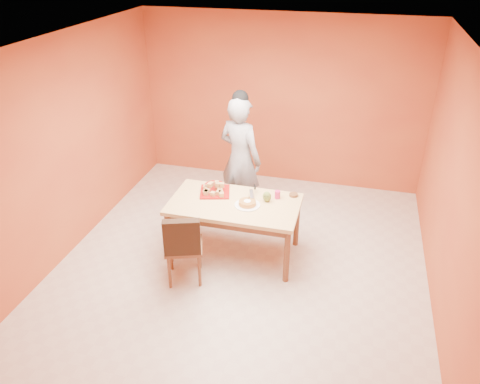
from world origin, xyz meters
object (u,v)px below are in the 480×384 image
(red_dinner_plate, at_px, (215,186))
(magenta_glass, at_px, (277,195))
(egg_ornament, at_px, (267,197))
(sponge_cake, at_px, (247,203))
(checker_tin, at_px, (294,195))
(person, at_px, (240,159))
(dining_table, at_px, (234,209))
(pastry_platter, at_px, (215,192))
(dining_chair, at_px, (183,245))

(red_dinner_plate, distance_m, magenta_glass, 0.86)
(egg_ornament, xyz_separation_m, magenta_glass, (0.11, 0.11, -0.02))
(sponge_cake, xyz_separation_m, checker_tin, (0.51, 0.38, -0.02))
(sponge_cake, bearing_deg, egg_ornament, 37.30)
(person, bearing_deg, dining_table, 121.77)
(red_dinner_plate, bearing_deg, pastry_platter, -71.67)
(dining_table, xyz_separation_m, checker_tin, (0.68, 0.35, 0.11))
(magenta_glass, bearing_deg, person, 133.44)
(dining_table, relative_size, magenta_glass, 16.02)
(dining_chair, bearing_deg, dining_table, 36.77)
(person, height_order, sponge_cake, person)
(pastry_platter, distance_m, red_dinner_plate, 0.18)
(red_dinner_plate, xyz_separation_m, egg_ornament, (0.74, -0.22, 0.06))
(dining_table, distance_m, dining_chair, 0.81)
(egg_ornament, bearing_deg, magenta_glass, 46.70)
(red_dinner_plate, bearing_deg, egg_ornament, -16.46)
(person, xyz_separation_m, pastry_platter, (-0.13, -0.76, -0.14))
(person, distance_m, pastry_platter, 0.79)
(sponge_cake, bearing_deg, pastry_platter, 156.13)
(dining_chair, relative_size, egg_ornament, 6.98)
(sponge_cake, bearing_deg, dining_table, 170.38)
(pastry_platter, relative_size, checker_tin, 3.34)
(dining_chair, bearing_deg, egg_ornament, 24.46)
(egg_ornament, relative_size, checker_tin, 1.22)
(red_dinner_plate, relative_size, checker_tin, 2.50)
(pastry_platter, relative_size, red_dinner_plate, 1.34)
(person, xyz_separation_m, sponge_cake, (0.35, -0.98, -0.11))
(dining_chair, bearing_deg, pastry_platter, 61.70)
(magenta_glass, bearing_deg, red_dinner_plate, 172.98)
(magenta_glass, relative_size, checker_tin, 0.90)
(dining_table, height_order, sponge_cake, sponge_cake)
(pastry_platter, height_order, red_dinner_plate, pastry_platter)
(sponge_cake, height_order, checker_tin, sponge_cake)
(dining_table, height_order, dining_chair, dining_chair)
(dining_table, relative_size, egg_ornament, 11.85)
(dining_chair, relative_size, magenta_glass, 9.43)
(pastry_platter, height_order, sponge_cake, sponge_cake)
(red_dinner_plate, relative_size, magenta_glass, 2.77)
(sponge_cake, relative_size, egg_ornament, 1.57)
(red_dinner_plate, height_order, checker_tin, checker_tin)
(dining_table, height_order, magenta_glass, magenta_glass)
(red_dinner_plate, bearing_deg, person, 72.36)
(sponge_cake, bearing_deg, dining_chair, -134.50)
(dining_table, relative_size, checker_tin, 14.45)
(pastry_platter, distance_m, sponge_cake, 0.53)
(egg_ornament, distance_m, magenta_glass, 0.16)
(dining_table, height_order, person, person)
(pastry_platter, bearing_deg, checker_tin, 9.57)
(dining_chair, height_order, sponge_cake, dining_chair)
(sponge_cake, bearing_deg, person, 109.48)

